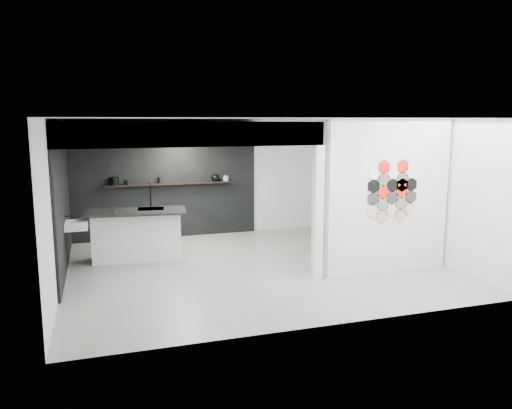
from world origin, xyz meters
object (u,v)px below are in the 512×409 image
object	(u,v)px
stockpot	(114,181)
utensil_cup	(126,183)
glass_vase	(226,178)
kettle	(216,178)
glass_bowl	(226,179)
wall_basin	(76,225)
kitchen_island	(137,234)
partition_panel	(388,196)
bottle_dark	(159,180)

from	to	relation	value
stockpot	utensil_cup	distance (m)	0.26
stockpot	glass_vase	bearing A→B (deg)	0.00
kettle	glass_bowl	size ratio (longest dim) A/B	1.48
wall_basin	kitchen_island	size ratio (longest dim) A/B	0.30
kettle	glass_vase	xyz separation A→B (m)	(0.25, 0.00, -0.02)
kettle	glass_bowl	xyz separation A→B (m)	(0.25, 0.00, -0.04)
kitchen_island	stockpot	size ratio (longest dim) A/B	9.29
kitchen_island	kettle	size ratio (longest dim) A/B	9.80
wall_basin	glass_bowl	size ratio (longest dim) A/B	4.31
glass_bowl	glass_vase	xyz separation A→B (m)	(0.00, 0.00, 0.02)
wall_basin	glass_bowl	distance (m)	4.00
wall_basin	kitchen_island	bearing A→B (deg)	17.52
glass_bowl	glass_vase	world-z (taller)	glass_vase
stockpot	glass_bowl	world-z (taller)	stockpot
kitchen_island	utensil_cup	distance (m)	1.91
kitchen_island	glass_bowl	bearing A→B (deg)	43.59
glass_bowl	utensil_cup	xyz separation A→B (m)	(-2.35, 0.00, -0.00)
kettle	glass_bowl	distance (m)	0.26
wall_basin	utensil_cup	size ratio (longest dim) A/B	6.30
glass_bowl	glass_vase	distance (m)	0.02
stockpot	glass_bowl	distance (m)	2.62
glass_vase	utensil_cup	bearing A→B (deg)	180.00
wall_basin	kitchen_island	distance (m)	1.22
partition_panel	utensil_cup	world-z (taller)	partition_panel
glass_bowl	partition_panel	bearing A→B (deg)	-61.77
bottle_dark	kettle	bearing A→B (deg)	0.00
glass_vase	bottle_dark	bearing A→B (deg)	180.00
partition_panel	kitchen_island	distance (m)	4.93
kettle	kitchen_island	bearing A→B (deg)	-151.40
kitchen_island	glass_vase	world-z (taller)	kitchen_island
kitchen_island	glass_vase	size ratio (longest dim) A/B	15.16
partition_panel	stockpot	bearing A→B (deg)	140.51
glass_bowl	kitchen_island	bearing A→B (deg)	-143.00
wall_basin	kitchen_island	xyz separation A→B (m)	(1.12, 0.35, -0.32)
stockpot	kettle	bearing A→B (deg)	0.00
glass_vase	bottle_dark	xyz separation A→B (m)	(-1.61, 0.00, 0.01)
utensil_cup	wall_basin	bearing A→B (deg)	-116.62
stockpot	bottle_dark	world-z (taller)	stockpot
glass_bowl	utensil_cup	size ratio (longest dim) A/B	1.46
partition_panel	bottle_dark	xyz separation A→B (m)	(-3.69, 3.87, -0.01)
partition_panel	wall_basin	size ratio (longest dim) A/B	4.67
wall_basin	kettle	xyz separation A→B (m)	(3.14, 2.07, 0.56)
wall_basin	bottle_dark	world-z (taller)	bottle_dark
bottle_dark	utensil_cup	xyz separation A→B (m)	(-0.74, 0.00, -0.03)
kettle	glass_bowl	world-z (taller)	kettle
partition_panel	stockpot	xyz separation A→B (m)	(-4.69, 3.87, 0.01)
bottle_dark	wall_basin	bearing A→B (deg)	-130.72
kettle	glass_bowl	bearing A→B (deg)	-11.71
wall_basin	stockpot	bearing A→B (deg)	69.43
partition_panel	kitchen_island	world-z (taller)	partition_panel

